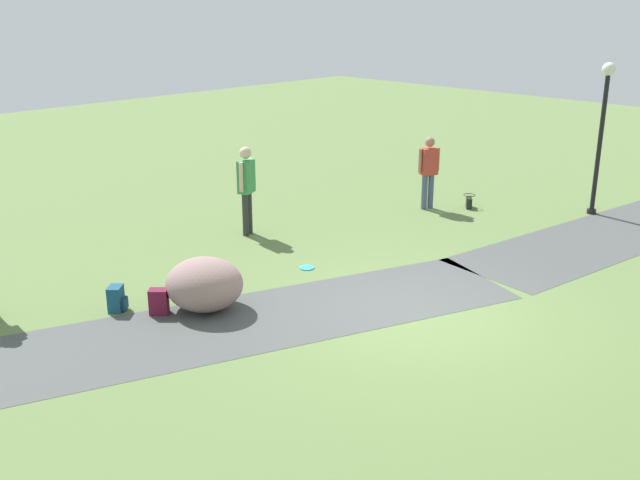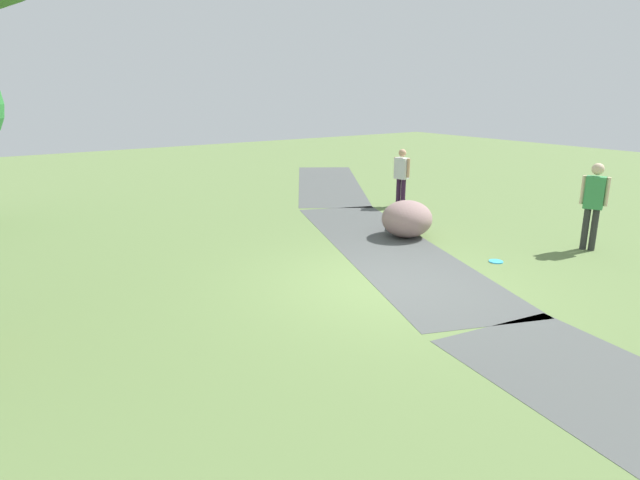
% 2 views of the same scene
% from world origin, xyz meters
% --- Properties ---
extents(ground_plane, '(48.00, 48.00, 0.00)m').
position_xyz_m(ground_plane, '(0.00, 0.00, 0.00)').
color(ground_plane, '#607843').
extents(footpath_segment_mid, '(8.23, 4.72, 0.01)m').
position_xyz_m(footpath_segment_mid, '(1.67, -1.45, 0.00)').
color(footpath_segment_mid, '#4A4E4C').
rests_on(footpath_segment_mid, ground).
extents(footpath_segment_far, '(7.88, 6.05, 0.01)m').
position_xyz_m(footpath_segment_far, '(8.81, -4.97, 0.00)').
color(footpath_segment_far, '#4A4E4C').
rests_on(footpath_segment_far, ground).
extents(lawn_boulder, '(1.58, 1.60, 0.82)m').
position_xyz_m(lawn_boulder, '(2.12, -2.40, 0.41)').
color(lawn_boulder, gray).
rests_on(lawn_boulder, ground).
extents(man_near_boulder, '(0.51, 0.32, 1.61)m').
position_xyz_m(man_near_boulder, '(4.61, -4.51, 0.93)').
color(man_near_boulder, '#2F1734').
rests_on(man_near_boulder, ground).
extents(passerby_on_path, '(0.48, 0.37, 1.80)m').
position_xyz_m(passerby_on_path, '(-0.77, -4.80, 1.06)').
color(passerby_on_path, '#2D2F2E').
rests_on(passerby_on_path, ground).
extents(backpack_by_boulder, '(0.35, 0.35, 0.40)m').
position_xyz_m(backpack_by_boulder, '(3.11, -3.32, 0.19)').
color(backpack_by_boulder, navy).
rests_on(backpack_by_boulder, ground).
extents(spare_backpack_on_lawn, '(0.35, 0.35, 0.40)m').
position_xyz_m(spare_backpack_on_lawn, '(2.72, -2.76, 0.19)').
color(spare_backpack_on_lawn, maroon).
rests_on(spare_backpack_on_lawn, ground).
extents(frisbee_on_grass, '(0.27, 0.27, 0.02)m').
position_xyz_m(frisbee_on_grass, '(-0.24, -2.55, 0.01)').
color(frisbee_on_grass, '#36ACE2').
rests_on(frisbee_on_grass, ground).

